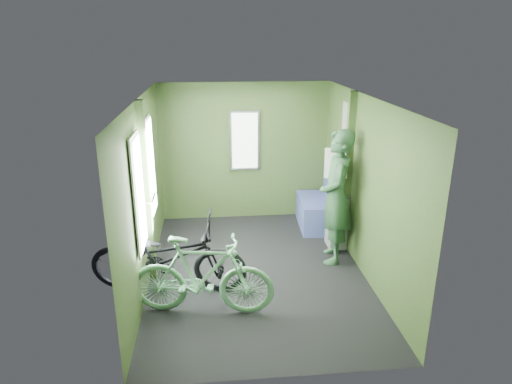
# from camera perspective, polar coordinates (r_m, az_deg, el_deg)

# --- Properties ---
(room) EXTENTS (4.00, 4.02, 2.31)m
(room) POSITION_cam_1_polar(r_m,az_deg,el_deg) (5.68, -0.31, 2.99)
(room) COLOR black
(room) RESTS_ON ground
(bicycle_black) EXTENTS (2.00, 1.10, 1.11)m
(bicycle_black) POSITION_cam_1_polar(r_m,az_deg,el_deg) (5.85, -10.68, -12.25)
(bicycle_black) COLOR black
(bicycle_black) RESTS_ON ground
(bicycle_mint) EXTENTS (1.66, 0.76, 0.99)m
(bicycle_mint) POSITION_cam_1_polar(r_m,az_deg,el_deg) (5.42, -6.52, -14.80)
(bicycle_mint) COLOR #80CB9D
(bicycle_mint) RESTS_ON ground
(passenger) EXTENTS (0.56, 0.77, 1.86)m
(passenger) POSITION_cam_1_polar(r_m,az_deg,el_deg) (6.26, 9.97, -0.62)
(passenger) COLOR #2A4E31
(passenger) RESTS_ON ground
(waste_box) EXTENTS (0.25, 0.35, 0.84)m
(waste_box) POSITION_cam_1_polar(r_m,az_deg,el_deg) (6.86, 10.05, -3.41)
(waste_box) COLOR gray
(waste_box) RESTS_ON ground
(bench_seat) EXTENTS (0.58, 0.97, 1.00)m
(bench_seat) POSITION_cam_1_polar(r_m,az_deg,el_deg) (7.56, 7.66, -2.15)
(bench_seat) COLOR navy
(bench_seat) RESTS_ON ground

